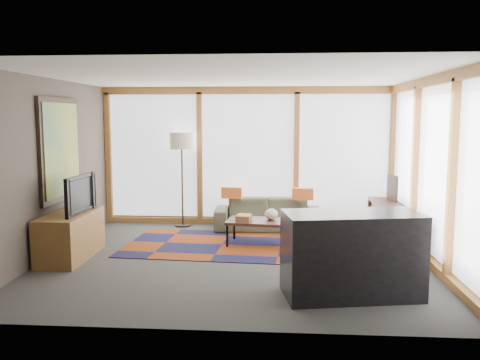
# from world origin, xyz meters

# --- Properties ---
(ground) EXTENTS (5.50, 5.50, 0.00)m
(ground) POSITION_xyz_m (0.00, 0.00, 0.00)
(ground) COLOR #2D2D2B
(ground) RESTS_ON ground
(room_envelope) EXTENTS (5.52, 5.02, 2.62)m
(room_envelope) POSITION_xyz_m (0.49, 0.56, 1.54)
(room_envelope) COLOR #483D36
(room_envelope) RESTS_ON ground
(rug) EXTENTS (3.15, 2.15, 0.01)m
(rug) POSITION_xyz_m (-0.31, 0.76, 0.01)
(rug) COLOR #67280C
(rug) RESTS_ON ground
(sofa) EXTENTS (1.93, 0.79, 0.56)m
(sofa) POSITION_xyz_m (0.40, 1.95, 0.28)
(sofa) COLOR #3F3F30
(sofa) RESTS_ON ground
(pillow_left) EXTENTS (0.39, 0.16, 0.21)m
(pillow_left) POSITION_xyz_m (-0.26, 1.99, 0.66)
(pillow_left) COLOR orange
(pillow_left) RESTS_ON sofa
(pillow_right) EXTENTS (0.39, 0.16, 0.21)m
(pillow_right) POSITION_xyz_m (1.02, 1.95, 0.66)
(pillow_right) COLOR orange
(pillow_right) RESTS_ON sofa
(floor_lamp) EXTENTS (0.44, 0.44, 1.76)m
(floor_lamp) POSITION_xyz_m (-1.21, 2.15, 0.88)
(floor_lamp) COLOR black
(floor_lamp) RESTS_ON ground
(coffee_table) EXTENTS (1.27, 0.75, 0.40)m
(coffee_table) POSITION_xyz_m (0.37, 0.82, 0.20)
(coffee_table) COLOR black
(coffee_table) RESTS_ON ground
(book_stack) EXTENTS (0.26, 0.31, 0.09)m
(book_stack) POSITION_xyz_m (0.03, 0.78, 0.45)
(book_stack) COLOR brown
(book_stack) RESTS_ON coffee_table
(vase) EXTENTS (0.22, 0.22, 0.18)m
(vase) POSITION_xyz_m (0.47, 0.87, 0.49)
(vase) COLOR beige
(vase) RESTS_ON coffee_table
(bookshelf) EXTENTS (0.43, 2.37, 0.59)m
(bookshelf) POSITION_xyz_m (2.43, 0.98, 0.30)
(bookshelf) COLOR black
(bookshelf) RESTS_ON ground
(bowl_a) EXTENTS (0.22, 0.22, 0.09)m
(bowl_a) POSITION_xyz_m (2.40, 0.45, 0.64)
(bowl_a) COLOR black
(bowl_a) RESTS_ON bookshelf
(bowl_b) EXTENTS (0.15, 0.15, 0.08)m
(bowl_b) POSITION_xyz_m (2.45, 0.79, 0.63)
(bowl_b) COLOR black
(bowl_b) RESTS_ON bookshelf
(shelf_picture) EXTENTS (0.12, 0.34, 0.45)m
(shelf_picture) POSITION_xyz_m (2.55, 1.72, 0.82)
(shelf_picture) COLOR black
(shelf_picture) RESTS_ON bookshelf
(tv_console) EXTENTS (0.55, 1.33, 0.66)m
(tv_console) POSITION_xyz_m (-2.42, -0.13, 0.33)
(tv_console) COLOR brown
(tv_console) RESTS_ON ground
(television) EXTENTS (0.17, 0.96, 0.55)m
(television) POSITION_xyz_m (-2.35, -0.12, 0.94)
(television) COLOR black
(television) RESTS_ON tv_console
(bar_counter) EXTENTS (1.63, 0.97, 0.97)m
(bar_counter) POSITION_xyz_m (1.41, -1.43, 0.48)
(bar_counter) COLOR black
(bar_counter) RESTS_ON ground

